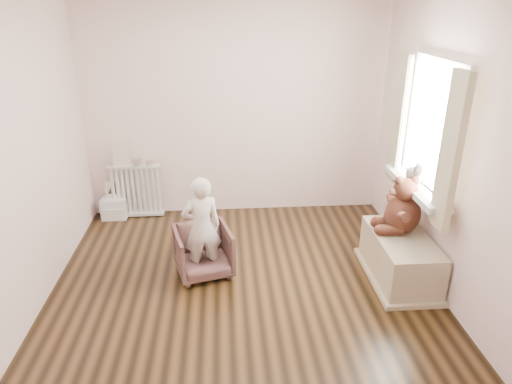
{
  "coord_description": "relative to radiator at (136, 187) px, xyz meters",
  "views": [
    {
      "loc": [
        -0.15,
        -3.61,
        2.52
      ],
      "look_at": [
        0.15,
        0.45,
        0.8
      ],
      "focal_mm": 32.0,
      "sensor_mm": 36.0,
      "label": 1
    }
  ],
  "objects": [
    {
      "name": "toy_vanity",
      "position": [
        -0.28,
        -0.03,
        -0.11
      ],
      "size": [
        0.3,
        0.21,
        0.47
      ],
      "primitive_type": "cube",
      "color": "silver",
      "rests_on": "floor"
    },
    {
      "name": "tin_b",
      "position": [
        0.2,
        0.0,
        0.31
      ],
      "size": [
        0.09,
        0.09,
        0.05
      ],
      "primitive_type": "cylinder",
      "color": "#A59E8C",
      "rests_on": "radiator"
    },
    {
      "name": "plush_cat",
      "position": [
        2.91,
        -1.35,
        0.61
      ],
      "size": [
        0.19,
        0.29,
        0.23
      ],
      "primitive_type": null,
      "rotation": [
        0.0,
        0.0,
        0.08
      ],
      "color": "slate",
      "rests_on": "window_sill"
    },
    {
      "name": "curtain_left",
      "position": [
        2.9,
        -1.95,
        1.0
      ],
      "size": [
        0.06,
        0.26,
        1.3
      ],
      "primitive_type": "cube",
      "color": "beige",
      "rests_on": "right_wall"
    },
    {
      "name": "paper_doll",
      "position": [
        -0.13,
        0.0,
        0.44
      ],
      "size": [
        0.19,
        0.02,
        0.32
      ],
      "primitive_type": "cube",
      "color": "beige",
      "rests_on": "radiator"
    },
    {
      "name": "front_wall",
      "position": [
        1.25,
        -3.48,
        0.91
      ],
      "size": [
        3.6,
        0.02,
        2.6
      ],
      "primitive_type": "cube",
      "color": "white",
      "rests_on": "ground"
    },
    {
      "name": "back_wall",
      "position": [
        1.25,
        0.12,
        0.91
      ],
      "size": [
        3.6,
        0.02,
        2.6
      ],
      "primitive_type": "cube",
      "color": "white",
      "rests_on": "ground"
    },
    {
      "name": "curtain_right",
      "position": [
        2.9,
        -0.81,
        1.0
      ],
      "size": [
        0.06,
        0.26,
        1.3
      ],
      "primitive_type": "cube",
      "color": "beige",
      "rests_on": "right_wall"
    },
    {
      "name": "teddy_bear",
      "position": [
        2.78,
        -1.47,
        0.28
      ],
      "size": [
        0.48,
        0.38,
        0.55
      ],
      "primitive_type": null,
      "rotation": [
        0.0,
        0.0,
        -0.07
      ],
      "color": "#371910",
      "rests_on": "toy_bench"
    },
    {
      "name": "window_sill",
      "position": [
        2.92,
        -1.38,
        0.48
      ],
      "size": [
        0.22,
        1.1,
        0.06
      ],
      "primitive_type": "cube",
      "color": "silver",
      "rests_on": "right_wall"
    },
    {
      "name": "armchair",
      "position": [
        0.87,
        -1.37,
        -0.15
      ],
      "size": [
        0.63,
        0.65,
        0.49
      ],
      "primitive_type": "imported",
      "rotation": [
        0.0,
        0.0,
        0.25
      ],
      "color": "brown",
      "rests_on": "floor"
    },
    {
      "name": "radiator",
      "position": [
        0.0,
        0.0,
        0.0
      ],
      "size": [
        0.64,
        0.12,
        0.67
      ],
      "primitive_type": "cube",
      "color": "silver",
      "rests_on": "floor"
    },
    {
      "name": "toy_bench",
      "position": [
        2.77,
        -1.59,
        -0.19
      ],
      "size": [
        0.51,
        0.96,
        0.45
      ],
      "primitive_type": "cube",
      "color": "tan",
      "rests_on": "floor"
    },
    {
      "name": "right_wall",
      "position": [
        3.05,
        -1.68,
        0.91
      ],
      "size": [
        0.02,
        3.6,
        2.6
      ],
      "primitive_type": "cube",
      "color": "white",
      "rests_on": "ground"
    },
    {
      "name": "child",
      "position": [
        0.87,
        -1.42,
        0.14
      ],
      "size": [
        0.42,
        0.33,
        1.02
      ],
      "primitive_type": "imported",
      "rotation": [
        0.0,
        0.0,
        3.39
      ],
      "color": "silver",
      "rests_on": "armchair"
    },
    {
      "name": "tin_a",
      "position": [
        0.05,
        0.0,
        0.32
      ],
      "size": [
        0.11,
        0.11,
        0.07
      ],
      "primitive_type": "cylinder",
      "color": "#A59E8C",
      "rests_on": "radiator"
    },
    {
      "name": "window",
      "position": [
        3.01,
        -1.38,
        1.06
      ],
      "size": [
        0.03,
        0.9,
        1.1
      ],
      "primitive_type": "cube",
      "color": "white",
      "rests_on": "right_wall"
    },
    {
      "name": "floor",
      "position": [
        1.25,
        -1.68,
        -0.39
      ],
      "size": [
        3.6,
        3.6,
        0.01
      ],
      "primitive_type": "cube",
      "color": "black",
      "rests_on": "ground"
    },
    {
      "name": "left_wall",
      "position": [
        -0.55,
        -1.68,
        0.91
      ],
      "size": [
        0.02,
        3.6,
        2.6
      ],
      "primitive_type": "cube",
      "color": "white",
      "rests_on": "ground"
    }
  ]
}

